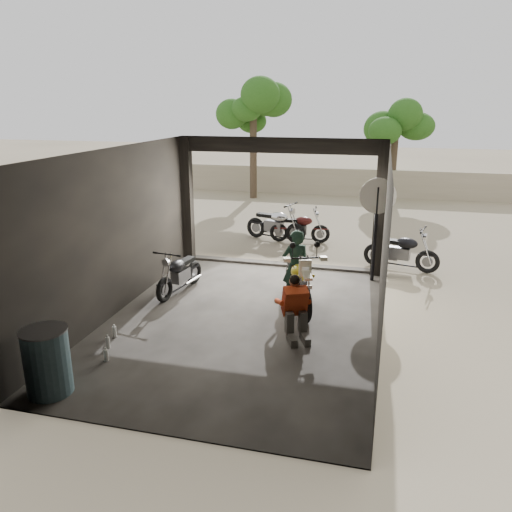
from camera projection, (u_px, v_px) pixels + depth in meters
The scene contains 16 objects.
ground at pixel (242, 322), 9.47m from camera, with size 80.00×80.00×0.00m, color #7A6D56.
garage at pixel (249, 250), 9.60m from camera, with size 7.00×7.13×3.20m.
boundary_wall at pixel (327, 181), 22.26m from camera, with size 18.00×0.30×1.20m, color gray.
tree_left at pixel (253, 102), 20.57m from camera, with size 2.20×2.20×5.60m.
tree_right at pixel (397, 113), 20.73m from camera, with size 2.20×2.20×5.00m.
main_bike at pixel (298, 278), 9.95m from camera, with size 0.78×1.89×1.26m, color #ECEAC7, non-canonical shape.
left_bike at pixel (179, 270), 10.79m from camera, with size 0.62×1.50×1.02m, color black, non-canonical shape.
outside_bike_a at pixel (275, 222), 14.85m from camera, with size 0.71×1.73×1.17m, color black, non-canonical shape.
outside_bike_b at pixel (300, 225), 14.67m from camera, with size 0.63×1.54×1.04m, color #41110F, non-canonical shape.
outside_bike_c at pixel (401, 248), 12.28m from camera, with size 0.67×1.62×1.09m, color black, non-canonical shape.
rider at pixel (295, 267), 10.16m from camera, with size 0.57×0.37×1.56m, color black.
mechanic at pixel (296, 310), 8.63m from camera, with size 0.56×0.76×1.09m, color #D4461C, non-canonical shape.
stool at pixel (300, 279), 10.45m from camera, with size 0.37×0.37×0.52m.
helmet at pixel (301, 269), 10.44m from camera, with size 0.29×0.30×0.27m, color white.
oil_drum at pixel (47, 362), 7.01m from camera, with size 0.63×0.63×0.98m, color #3E5E68.
sign_post at pixel (377, 213), 11.15m from camera, with size 0.80×0.08×2.41m.
Camera 1 is at (2.38, -8.35, 4.00)m, focal length 35.00 mm.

